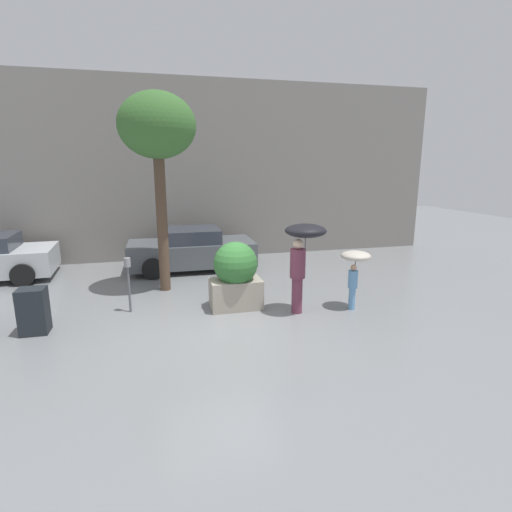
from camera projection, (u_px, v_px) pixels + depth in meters
name	position (u px, v px, depth m)	size (l,w,h in m)	color
ground_plane	(217.00, 327.00, 8.06)	(40.00, 40.00, 0.00)	slate
building_facade	(186.00, 171.00, 13.54)	(18.00, 0.30, 6.00)	gray
planter_box	(236.00, 275.00, 8.98)	(1.15, 0.99, 1.53)	#9E9384
person_adult	(303.00, 246.00, 8.51)	(0.88, 0.88, 1.98)	brown
person_child	(355.00, 263.00, 8.88)	(0.66, 0.66, 1.33)	#669ED1
parked_car_near	(192.00, 250.00, 12.46)	(3.83, 2.06, 1.28)	#4C5156
street_tree	(157.00, 130.00, 9.59)	(1.87, 1.87, 4.92)	brown
parking_meter	(128.00, 273.00, 8.70)	(0.14, 0.14, 1.24)	#595B60
newspaper_box	(33.00, 311.00, 7.69)	(0.50, 0.44, 0.90)	#1E2328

